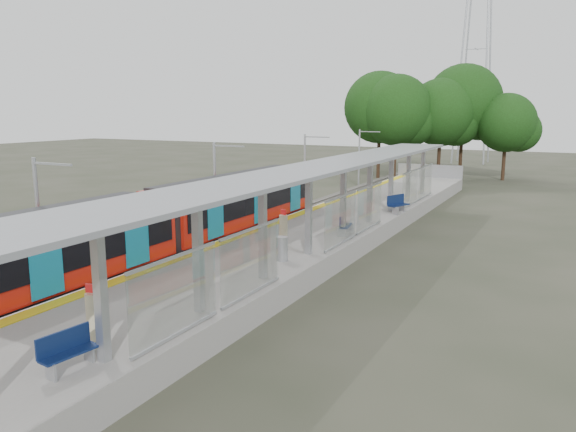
% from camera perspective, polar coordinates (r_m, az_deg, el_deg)
% --- Properties ---
extents(trackbed, '(3.00, 70.00, 0.24)m').
position_cam_1_polar(trackbed, '(32.93, -3.74, -1.69)').
color(trackbed, '#59544C').
rests_on(trackbed, ground).
extents(platform, '(6.00, 50.00, 1.00)m').
position_cam_1_polar(platform, '(30.83, 3.45, -1.82)').
color(platform, gray).
rests_on(platform, ground).
extents(tactile_strip, '(0.60, 50.00, 0.02)m').
position_cam_1_polar(tactile_strip, '(31.81, -0.74, -0.47)').
color(tactile_strip, yellow).
rests_on(tactile_strip, platform).
extents(end_fence, '(6.00, 0.10, 1.20)m').
position_cam_1_polar(end_fence, '(54.18, 14.20, 4.47)').
color(end_fence, '#9EA0A5').
rests_on(end_fence, platform).
extents(train, '(2.74, 27.60, 3.62)m').
position_cam_1_polar(train, '(25.89, -13.31, -1.00)').
color(train, black).
rests_on(train, ground).
extents(canopy, '(3.27, 38.00, 3.66)m').
position_cam_1_polar(canopy, '(26.13, 3.39, 4.15)').
color(canopy, '#9EA0A5').
rests_on(canopy, platform).
extents(pylon, '(8.00, 4.00, 38.00)m').
position_cam_1_polar(pylon, '(82.48, 18.77, 18.40)').
color(pylon, '#9EA0A5').
rests_on(pylon, ground).
extents(tree_cluster, '(19.02, 13.41, 12.06)m').
position_cam_1_polar(tree_cluster, '(61.57, 14.41, 10.48)').
color(tree_cluster, '#382316').
rests_on(tree_cluster, ground).
extents(catenary_masts, '(2.08, 48.16, 5.40)m').
position_cam_1_polar(catenary_masts, '(32.53, -7.30, 3.09)').
color(catenary_masts, '#9EA0A5').
rests_on(catenary_masts, ground).
extents(bench_near, '(0.63, 1.48, 0.98)m').
position_cam_1_polar(bench_near, '(14.83, -21.52, -12.50)').
color(bench_near, '#0F214F').
rests_on(bench_near, platform).
extents(bench_mid, '(0.73, 1.50, 0.99)m').
position_cam_1_polar(bench_mid, '(28.45, 5.73, -0.81)').
color(bench_mid, '#0F214F').
rests_on(bench_mid, platform).
extents(bench_far, '(1.04, 1.69, 1.11)m').
position_cam_1_polar(bench_far, '(34.84, 11.05, 1.27)').
color(bench_far, '#0F214F').
rests_on(bench_far, platform).
extents(info_pillar_near, '(0.38, 0.38, 1.67)m').
position_cam_1_polar(info_pillar_near, '(16.04, -19.15, -9.78)').
color(info_pillar_near, beige).
rests_on(info_pillar_near, platform).
extents(info_pillar_far, '(0.38, 0.38, 1.71)m').
position_cam_1_polar(info_pillar_far, '(25.82, -0.47, -1.44)').
color(info_pillar_far, beige).
rests_on(info_pillar_far, platform).
extents(litter_bin, '(0.66, 0.66, 1.02)m').
position_cam_1_polar(litter_bin, '(23.34, -0.61, -3.34)').
color(litter_bin, '#9EA0A5').
rests_on(litter_bin, platform).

